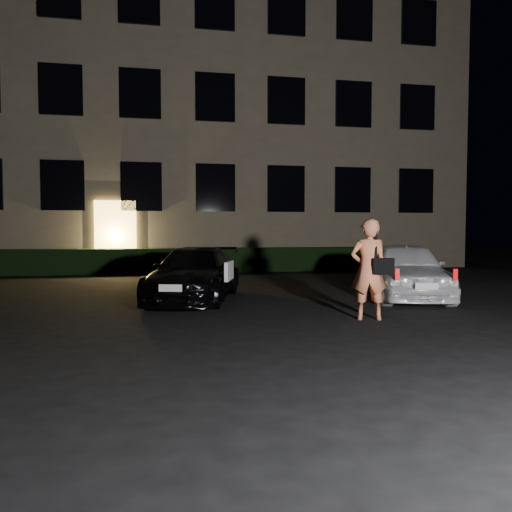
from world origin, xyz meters
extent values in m
plane|color=black|center=(0.00, 0.00, 0.00)|extent=(80.00, 80.00, 0.00)
cube|color=#716551|center=(0.00, 15.00, 6.00)|extent=(20.00, 8.00, 12.00)
cube|color=#FFC559|center=(-3.50, 10.94, 1.25)|extent=(1.40, 0.10, 2.50)
cube|color=black|center=(-5.20, 10.94, 3.00)|extent=(1.40, 0.10, 1.70)
cube|color=black|center=(-2.60, 10.94, 3.00)|extent=(1.40, 0.10, 1.70)
cube|color=black|center=(0.00, 10.94, 3.00)|extent=(1.40, 0.10, 1.70)
cube|color=black|center=(2.60, 10.94, 3.00)|extent=(1.40, 0.10, 1.70)
cube|color=black|center=(5.20, 10.94, 3.00)|extent=(1.40, 0.10, 1.70)
cube|color=black|center=(7.80, 10.94, 3.00)|extent=(1.40, 0.10, 1.70)
cube|color=black|center=(-5.20, 10.94, 6.20)|extent=(1.40, 0.10, 1.70)
cube|color=black|center=(-2.60, 10.94, 6.20)|extent=(1.40, 0.10, 1.70)
cube|color=black|center=(0.00, 10.94, 6.20)|extent=(1.40, 0.10, 1.70)
cube|color=black|center=(2.60, 10.94, 6.20)|extent=(1.40, 0.10, 1.70)
cube|color=black|center=(5.20, 10.94, 6.20)|extent=(1.40, 0.10, 1.70)
cube|color=black|center=(7.80, 10.94, 6.20)|extent=(1.40, 0.10, 1.70)
cube|color=black|center=(0.00, 10.94, 9.40)|extent=(1.40, 0.10, 1.70)
cube|color=black|center=(2.60, 10.94, 9.40)|extent=(1.40, 0.10, 1.70)
cube|color=black|center=(5.20, 10.94, 9.40)|extent=(1.40, 0.10, 1.70)
cube|color=black|center=(7.80, 10.94, 9.40)|extent=(1.40, 0.10, 1.70)
cube|color=black|center=(0.00, 10.50, 0.42)|extent=(15.00, 0.70, 0.85)
imported|color=black|center=(-1.25, 3.60, 0.55)|extent=(2.55, 4.10, 1.11)
cube|color=white|center=(-0.64, 2.69, 0.69)|extent=(0.29, 0.78, 0.37)
cube|color=silver|center=(-1.80, 1.69, 0.48)|extent=(0.40, 0.15, 0.12)
imported|color=white|center=(3.22, 2.97, 0.62)|extent=(2.34, 3.89, 1.24)
cube|color=red|center=(2.28, 1.42, 0.68)|extent=(0.08, 0.06, 0.21)
cube|color=red|center=(3.28, 1.15, 0.68)|extent=(0.08, 0.06, 0.21)
cube|color=silver|center=(2.77, 1.24, 0.47)|extent=(0.41, 0.14, 0.12)
imported|color=#F3855B|center=(1.43, 0.73, 0.83)|extent=(0.67, 0.51, 1.67)
cube|color=black|center=(1.61, 0.58, 0.89)|extent=(0.36, 0.22, 0.26)
cube|color=black|center=(1.50, 0.64, 1.27)|extent=(0.05, 0.06, 0.52)
camera|label=1|loc=(-1.94, -6.99, 1.49)|focal=35.00mm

